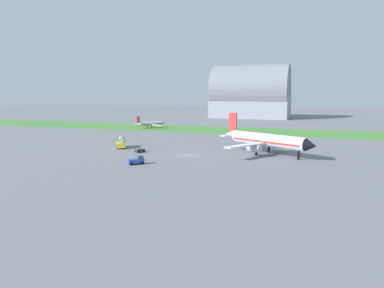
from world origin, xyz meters
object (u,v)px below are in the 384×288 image
airplane_midfield_jet (266,140)px  pushback_tug_midfield (136,160)px  baggage_cart_near_gate (140,150)px  fuel_truck_by_runway (121,142)px  airplane_taxiing_turboprop (150,124)px

airplane_midfield_jet → pushback_tug_midfield: airplane_midfield_jet is taller
baggage_cart_near_gate → fuel_truck_by_runway: (-9.12, 5.63, 1.01)m
airplane_midfield_jet → airplane_taxiing_turboprop: bearing=167.3°
airplane_taxiing_turboprop → fuel_truck_by_runway: airplane_taxiing_turboprop is taller
airplane_midfield_jet → pushback_tug_midfield: 34.94m
airplane_midfield_jet → pushback_tug_midfield: size_ratio=7.08×
airplane_taxiing_turboprop → pushback_tug_midfield: 83.53m
airplane_midfield_jet → baggage_cart_near_gate: bearing=-137.1°
airplane_midfield_jet → fuel_truck_by_runway: bearing=-147.5°
airplane_midfield_jet → baggage_cart_near_gate: size_ratio=9.18×
airplane_midfield_jet → pushback_tug_midfield: bearing=-109.3°
pushback_tug_midfield → airplane_midfield_jet: bearing=-3.1°
airplane_taxiing_turboprop → fuel_truck_by_runway: size_ratio=2.47×
airplane_midfield_jet → fuel_truck_by_runway: 42.27m
airplane_taxiing_turboprop → baggage_cart_near_gate: 67.00m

